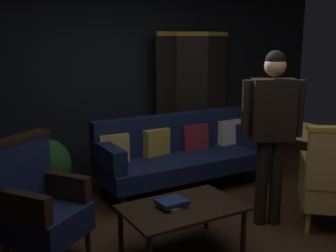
{
  "coord_description": "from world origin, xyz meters",
  "views": [
    {
      "loc": [
        -1.97,
        -2.63,
        1.81
      ],
      "look_at": [
        0.0,
        0.8,
        0.95
      ],
      "focal_mm": 43.39,
      "sensor_mm": 36.0,
      "label": 1
    }
  ],
  "objects_px": {
    "folding_screen": "(192,97)",
    "book_navy_cloth": "(172,202)",
    "armchair_wing_left": "(39,204)",
    "book_tan_leather": "(172,205)",
    "potted_plant": "(48,170)",
    "coffee_table": "(182,212)",
    "velvet_couch": "(180,151)",
    "armchair_gilt_accent": "(334,180)",
    "standing_figure": "(272,123)"
  },
  "relations": [
    {
      "from": "folding_screen",
      "to": "book_navy_cloth",
      "type": "height_order",
      "value": "folding_screen"
    },
    {
      "from": "armchair_wing_left",
      "to": "book_tan_leather",
      "type": "relative_size",
      "value": 5.42
    },
    {
      "from": "book_tan_leather",
      "to": "book_navy_cloth",
      "type": "xyz_separation_m",
      "value": [
        0.0,
        0.0,
        0.03
      ]
    },
    {
      "from": "potted_plant",
      "to": "folding_screen",
      "type": "bearing_deg",
      "value": 17.17
    },
    {
      "from": "book_navy_cloth",
      "to": "potted_plant",
      "type": "bearing_deg",
      "value": 115.66
    },
    {
      "from": "coffee_table",
      "to": "armchair_wing_left",
      "type": "relative_size",
      "value": 0.96
    },
    {
      "from": "velvet_couch",
      "to": "potted_plant",
      "type": "bearing_deg",
      "value": 177.11
    },
    {
      "from": "potted_plant",
      "to": "book_tan_leather",
      "type": "height_order",
      "value": "potted_plant"
    },
    {
      "from": "armchair_gilt_accent",
      "to": "standing_figure",
      "type": "distance_m",
      "value": 0.8
    },
    {
      "from": "book_navy_cloth",
      "to": "book_tan_leather",
      "type": "bearing_deg",
      "value": -90.0
    },
    {
      "from": "armchair_gilt_accent",
      "to": "book_tan_leather",
      "type": "relative_size",
      "value": 5.42
    },
    {
      "from": "armchair_wing_left",
      "to": "standing_figure",
      "type": "xyz_separation_m",
      "value": [
        2.1,
        -0.44,
        0.54
      ]
    },
    {
      "from": "coffee_table",
      "to": "book_tan_leather",
      "type": "distance_m",
      "value": 0.1
    },
    {
      "from": "book_tan_leather",
      "to": "potted_plant",
      "type": "bearing_deg",
      "value": 115.66
    },
    {
      "from": "armchair_gilt_accent",
      "to": "armchair_wing_left",
      "type": "relative_size",
      "value": 1.0
    },
    {
      "from": "folding_screen",
      "to": "coffee_table",
      "type": "relative_size",
      "value": 1.9
    },
    {
      "from": "book_tan_leather",
      "to": "velvet_couch",
      "type": "bearing_deg",
      "value": 55.96
    },
    {
      "from": "armchair_wing_left",
      "to": "potted_plant",
      "type": "height_order",
      "value": "armchair_wing_left"
    },
    {
      "from": "coffee_table",
      "to": "potted_plant",
      "type": "height_order",
      "value": "potted_plant"
    },
    {
      "from": "coffee_table",
      "to": "armchair_wing_left",
      "type": "xyz_separation_m",
      "value": [
        -1.07,
        0.49,
        0.12
      ]
    },
    {
      "from": "folding_screen",
      "to": "book_navy_cloth",
      "type": "bearing_deg",
      "value": -126.71
    },
    {
      "from": "standing_figure",
      "to": "folding_screen",
      "type": "bearing_deg",
      "value": 77.41
    },
    {
      "from": "velvet_couch",
      "to": "armchair_gilt_accent",
      "type": "relative_size",
      "value": 2.04
    },
    {
      "from": "folding_screen",
      "to": "armchair_gilt_accent",
      "type": "bearing_deg",
      "value": -90.29
    },
    {
      "from": "standing_figure",
      "to": "book_navy_cloth",
      "type": "relative_size",
      "value": 7.14
    },
    {
      "from": "potted_plant",
      "to": "book_navy_cloth",
      "type": "bearing_deg",
      "value": -64.34
    },
    {
      "from": "standing_figure",
      "to": "book_tan_leather",
      "type": "relative_size",
      "value": 8.87
    },
    {
      "from": "armchair_gilt_accent",
      "to": "book_tan_leather",
      "type": "height_order",
      "value": "armchair_gilt_accent"
    },
    {
      "from": "armchair_wing_left",
      "to": "book_tan_leather",
      "type": "height_order",
      "value": "armchair_wing_left"
    },
    {
      "from": "armchair_gilt_accent",
      "to": "potted_plant",
      "type": "bearing_deg",
      "value": 141.49
    },
    {
      "from": "velvet_couch",
      "to": "book_navy_cloth",
      "type": "height_order",
      "value": "velvet_couch"
    },
    {
      "from": "folding_screen",
      "to": "book_tan_leather",
      "type": "height_order",
      "value": "folding_screen"
    },
    {
      "from": "folding_screen",
      "to": "armchair_wing_left",
      "type": "relative_size",
      "value": 1.83
    },
    {
      "from": "standing_figure",
      "to": "armchair_gilt_accent",
      "type": "bearing_deg",
      "value": -40.51
    },
    {
      "from": "standing_figure",
      "to": "book_tan_leather",
      "type": "bearing_deg",
      "value": -178.99
    },
    {
      "from": "armchair_wing_left",
      "to": "potted_plant",
      "type": "relative_size",
      "value": 1.33
    },
    {
      "from": "armchair_wing_left",
      "to": "standing_figure",
      "type": "height_order",
      "value": "standing_figure"
    },
    {
      "from": "folding_screen",
      "to": "book_tan_leather",
      "type": "xyz_separation_m",
      "value": [
        -1.58,
        -2.12,
        -0.55
      ]
    },
    {
      "from": "armchair_gilt_accent",
      "to": "standing_figure",
      "type": "height_order",
      "value": "standing_figure"
    },
    {
      "from": "coffee_table",
      "to": "potted_plant",
      "type": "relative_size",
      "value": 1.28
    },
    {
      "from": "standing_figure",
      "to": "potted_plant",
      "type": "xyz_separation_m",
      "value": [
        -1.79,
        1.4,
        -0.58
      ]
    },
    {
      "from": "standing_figure",
      "to": "coffee_table",
      "type": "bearing_deg",
      "value": -176.93
    },
    {
      "from": "velvet_couch",
      "to": "coffee_table",
      "type": "xyz_separation_m",
      "value": [
        -0.83,
        -1.38,
        -0.08
      ]
    },
    {
      "from": "armchair_gilt_accent",
      "to": "armchair_wing_left",
      "type": "bearing_deg",
      "value": 162.11
    },
    {
      "from": "velvet_couch",
      "to": "coffee_table",
      "type": "relative_size",
      "value": 2.12
    },
    {
      "from": "folding_screen",
      "to": "armchair_gilt_accent",
      "type": "xyz_separation_m",
      "value": [
        -0.01,
        -2.49,
        -0.5
      ]
    },
    {
      "from": "velvet_couch",
      "to": "book_tan_leather",
      "type": "bearing_deg",
      "value": -124.04
    },
    {
      "from": "velvet_couch",
      "to": "standing_figure",
      "type": "bearing_deg",
      "value": -81.11
    },
    {
      "from": "armchair_gilt_accent",
      "to": "potted_plant",
      "type": "xyz_separation_m",
      "value": [
        -2.25,
        1.79,
        -0.04
      ]
    },
    {
      "from": "folding_screen",
      "to": "potted_plant",
      "type": "bearing_deg",
      "value": -162.83
    }
  ]
}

